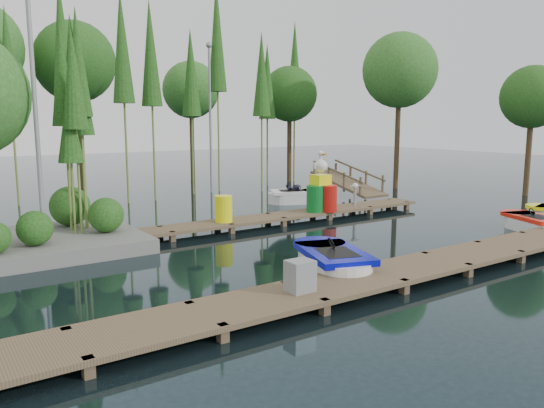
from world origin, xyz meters
TOP-DOWN VIEW (x-y plane):
  - ground_plane at (0.00, 0.00)m, footprint 90.00×90.00m
  - near_dock at (0.00, -4.50)m, footprint 18.00×1.50m
  - far_dock at (1.00, 2.50)m, footprint 15.00×1.20m
  - tree_screen at (-2.04, 10.60)m, footprint 34.42×18.53m
  - lamp_island at (-5.50, 2.50)m, footprint 0.30×0.30m
  - lamp_rear at (4.00, 11.00)m, footprint 0.30×0.30m
  - ramp at (9.00, 6.50)m, footprint 1.50×3.94m
  - boat_blue at (-0.33, -3.23)m, footprint 2.09×3.07m
  - boat_red at (8.23, -3.18)m, footprint 1.84×2.64m
  - boat_white_far at (5.39, 5.85)m, footprint 2.85×2.16m
  - utility_cabinet at (-2.25, -4.50)m, footprint 0.50×0.42m
  - yellow_barrel at (-0.04, 2.50)m, footprint 0.57×0.57m
  - drum_cluster at (3.94, 2.34)m, footprint 1.27×1.16m
  - seagull_post at (5.72, 2.50)m, footprint 0.55×0.30m

SIDE VIEW (x-z plane):
  - ground_plane at x=0.00m, z-range 0.00..0.00m
  - far_dock at x=1.00m, z-range -0.02..0.48m
  - near_dock at x=0.00m, z-range -0.02..0.48m
  - boat_red at x=8.23m, z-range -0.17..0.64m
  - boat_blue at x=-0.33m, z-range -0.20..0.75m
  - boat_white_far at x=5.39m, z-range -0.34..0.89m
  - ramp at x=9.00m, z-range -0.16..1.33m
  - utility_cabinet at x=-2.25m, z-range 0.30..0.91m
  - yellow_barrel at x=-0.04m, z-range 0.30..1.16m
  - seagull_post at x=5.72m, z-range 0.45..1.34m
  - drum_cluster at x=3.94m, z-range -0.15..2.03m
  - lamp_island at x=-5.50m, z-range 0.64..7.89m
  - lamp_rear at x=4.00m, z-range 0.64..7.89m
  - tree_screen at x=-2.04m, z-range 0.96..11.27m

